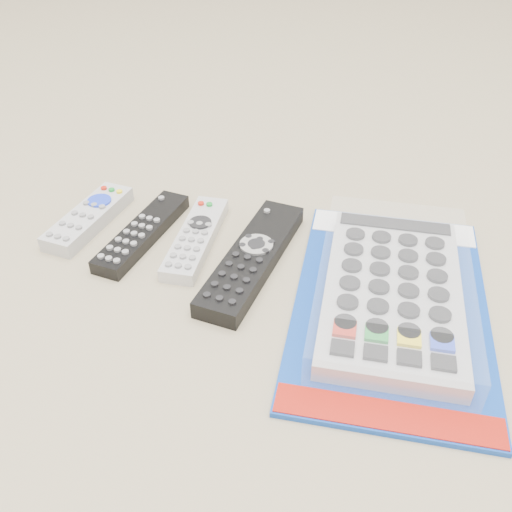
% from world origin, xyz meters
% --- Properties ---
extents(remote_small_grey, '(0.07, 0.17, 0.02)m').
position_xyz_m(remote_small_grey, '(-0.23, 0.03, 0.01)').
color(remote_small_grey, '#A5A5A7').
rests_on(remote_small_grey, ground).
extents(remote_slim_black, '(0.07, 0.19, 0.02)m').
position_xyz_m(remote_slim_black, '(-0.14, 0.01, 0.01)').
color(remote_slim_black, black).
rests_on(remote_slim_black, ground).
extents(remote_silver_dvd, '(0.05, 0.18, 0.02)m').
position_xyz_m(remote_silver_dvd, '(-0.06, 0.02, 0.01)').
color(remote_silver_dvd, '#BCBDC1').
rests_on(remote_silver_dvd, ground).
extents(remote_large_black, '(0.10, 0.25, 0.03)m').
position_xyz_m(remote_large_black, '(0.02, -0.01, 0.01)').
color(remote_large_black, black).
rests_on(remote_large_black, ground).
extents(jumbo_remote_packaged, '(0.23, 0.37, 0.05)m').
position_xyz_m(jumbo_remote_packaged, '(0.20, -0.05, 0.02)').
color(jumbo_remote_packaged, '#0E3A9C').
rests_on(jumbo_remote_packaged, ground).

